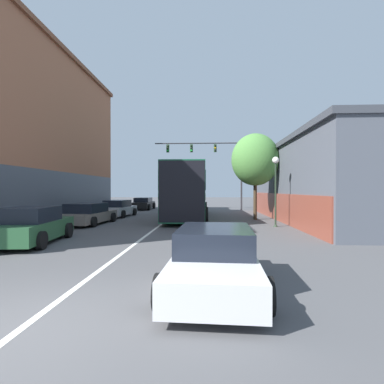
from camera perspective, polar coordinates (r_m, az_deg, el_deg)
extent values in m
plane|color=#4C4C4F|center=(5.43, -30.05, -21.83)|extent=(160.00, 160.00, 0.00)
cube|color=silver|center=(19.84, -5.05, -5.53)|extent=(0.14, 42.65, 0.01)
cube|color=#4C515B|center=(19.96, -24.80, -0.94)|extent=(0.24, 20.60, 3.20)
cube|color=#4C515B|center=(22.73, 26.35, 1.70)|extent=(8.54, 19.03, 5.17)
cube|color=brown|center=(21.43, 15.92, -2.69)|extent=(0.24, 18.65, 1.81)
cube|color=#393D44|center=(22.91, 26.37, 7.79)|extent=(8.88, 19.22, 0.30)
cube|color=#145133|center=(22.40, -0.77, 0.17)|extent=(2.69, 12.76, 3.48)
cube|color=black|center=(22.41, -0.77, 1.77)|extent=(2.74, 12.50, 1.11)
cube|color=beige|center=(22.41, -0.77, -0.54)|extent=(2.73, 12.63, 0.35)
cube|color=black|center=(16.07, -1.98, 0.09)|extent=(2.50, 0.09, 3.34)
cylinder|color=black|center=(26.48, -3.13, -2.97)|extent=(0.31, 1.00, 1.00)
cylinder|color=black|center=(26.36, 2.52, -2.98)|extent=(0.31, 1.00, 1.00)
cylinder|color=black|center=(18.66, -5.43, -4.37)|extent=(0.31, 1.00, 1.00)
cylinder|color=black|center=(18.49, 2.62, -4.42)|extent=(0.31, 1.00, 1.00)
cube|color=silver|center=(6.47, 4.33, -13.91)|extent=(1.86, 4.28, 0.55)
cube|color=black|center=(6.61, 4.38, -8.93)|extent=(1.64, 2.26, 0.50)
cylinder|color=black|center=(7.83, -1.97, -12.37)|extent=(0.25, 0.65, 0.64)
cylinder|color=black|center=(7.80, 11.09, -12.43)|extent=(0.25, 0.65, 0.64)
cylinder|color=black|center=(5.35, -5.85, -18.47)|extent=(0.25, 0.65, 0.64)
cylinder|color=black|center=(5.30, 13.94, -18.65)|extent=(0.25, 0.65, 0.64)
cube|color=silver|center=(23.85, -13.83, -3.45)|extent=(2.02, 4.07, 0.60)
cube|color=black|center=(23.63, -14.01, -2.12)|extent=(1.70, 2.18, 0.52)
cylinder|color=black|center=(25.31, -14.55, -3.62)|extent=(0.28, 0.59, 0.57)
cylinder|color=black|center=(24.69, -10.91, -3.71)|extent=(0.28, 0.59, 0.57)
cylinder|color=black|center=(23.10, -16.94, -4.00)|extent=(0.28, 0.59, 0.57)
cylinder|color=black|center=(22.41, -13.01, -4.13)|extent=(0.28, 0.59, 0.57)
cube|color=slate|center=(19.05, -19.13, -4.48)|extent=(2.15, 4.71, 0.56)
cube|color=black|center=(18.80, -19.44, -2.86)|extent=(1.86, 2.49, 0.55)
cylinder|color=black|center=(20.76, -19.86, -4.48)|extent=(0.25, 0.60, 0.59)
cylinder|color=black|center=(19.98, -14.84, -4.66)|extent=(0.25, 0.60, 0.59)
cylinder|color=black|center=(18.25, -23.84, -5.16)|extent=(0.25, 0.60, 0.59)
cylinder|color=black|center=(17.36, -18.27, -5.43)|extent=(0.25, 0.60, 0.59)
cube|color=black|center=(31.92, -9.19, -2.42)|extent=(1.64, 4.53, 0.62)
cube|color=black|center=(31.68, -9.27, -1.47)|extent=(1.50, 2.36, 0.46)
cylinder|color=black|center=(33.48, -10.09, -2.58)|extent=(0.22, 0.64, 0.64)
cylinder|color=black|center=(33.14, -7.24, -2.60)|extent=(0.22, 0.64, 0.64)
cylinder|color=black|center=(30.76, -11.28, -2.84)|extent=(0.22, 0.64, 0.64)
cylinder|color=black|center=(30.39, -8.19, -2.88)|extent=(0.22, 0.64, 0.64)
cube|color=#285633|center=(13.12, -28.16, -6.38)|extent=(2.21, 4.41, 0.67)
cube|color=black|center=(12.87, -28.56, -3.77)|extent=(1.85, 2.37, 0.55)
cylinder|color=black|center=(14.71, -29.24, -6.42)|extent=(0.29, 0.66, 0.64)
cylinder|color=black|center=(14.02, -22.49, -6.73)|extent=(0.29, 0.66, 0.64)
cylinder|color=black|center=(11.59, -26.78, -8.24)|extent=(0.29, 0.66, 0.64)
cylinder|color=#333338|center=(31.10, 9.39, 3.22)|extent=(0.18, 0.18, 7.17)
cylinder|color=#333338|center=(31.26, 1.13, 9.27)|extent=(8.93, 0.12, 0.12)
cube|color=#234723|center=(31.17, 4.45, 8.33)|extent=(0.28, 0.24, 0.80)
sphere|color=black|center=(31.06, 4.46, 8.82)|extent=(0.18, 0.18, 0.18)
sphere|color=orange|center=(31.02, 4.46, 8.36)|extent=(0.18, 0.18, 0.18)
sphere|color=black|center=(30.99, 4.46, 7.91)|extent=(0.18, 0.18, 0.18)
cube|color=#234723|center=(31.21, -0.11, 8.32)|extent=(0.28, 0.24, 0.80)
sphere|color=black|center=(31.09, -0.12, 8.81)|extent=(0.18, 0.18, 0.18)
sphere|color=black|center=(31.06, -0.12, 8.36)|extent=(0.18, 0.18, 0.18)
sphere|color=green|center=(31.02, -0.12, 7.90)|extent=(0.18, 0.18, 0.18)
cube|color=#234723|center=(31.43, -4.63, 8.26)|extent=(0.28, 0.24, 0.80)
sphere|color=black|center=(31.32, -4.67, 8.75)|extent=(0.18, 0.18, 0.18)
sphere|color=black|center=(31.28, -4.66, 8.30)|extent=(0.18, 0.18, 0.18)
sphere|color=green|center=(31.25, -4.66, 7.85)|extent=(0.18, 0.18, 0.18)
cone|color=#233323|center=(17.33, 15.62, -6.08)|extent=(0.26, 0.26, 0.20)
cylinder|color=#233323|center=(17.22, 15.63, -0.49)|extent=(0.10, 0.10, 3.58)
sphere|color=white|center=(17.30, 15.64, 5.87)|extent=(0.37, 0.37, 0.37)
cylinder|color=#3D2D1E|center=(21.07, 11.94, -1.44)|extent=(0.24, 0.24, 2.76)
ellipsoid|color=#4C843D|center=(21.16, 11.95, 6.06)|extent=(3.26, 2.94, 3.59)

